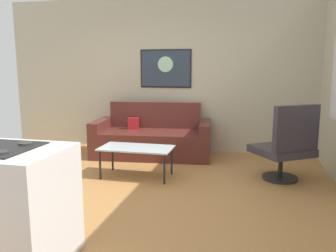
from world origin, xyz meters
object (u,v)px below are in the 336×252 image
Objects in this scene: coffee_table at (136,150)px; wall_painting at (166,68)px; armchair at (287,146)px; couch at (152,139)px.

coffee_table is 1.06× the size of wall_painting.
wall_painting reaches higher than armchair.
armchair is (2.01, 0.27, 0.10)m from coffee_table.
coffee_table is at bearing -172.29° from armchair.
wall_painting is (-0.00, 1.73, 1.12)m from coffee_table.
couch is 2.32m from armchair.
armchair is at bearing 7.71° from coffee_table.
armchair is 1.10× the size of wall_painting.
armchair is at bearing -35.91° from wall_painting.
armchair is at bearing -23.52° from couch.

